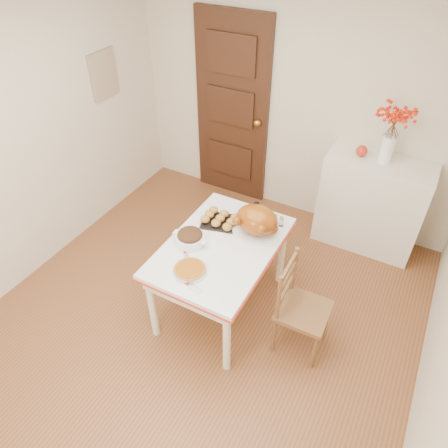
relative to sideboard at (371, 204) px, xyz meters
The scene contains 19 objects.
floor 2.08m from the sideboard, 118.45° to the right, with size 3.50×4.00×0.00m, color brown.
ceiling 2.85m from the sideboard, 118.45° to the right, with size 3.50×4.00×0.00m, color white.
wall_back 1.25m from the sideboard, 167.15° to the left, with size 3.50×0.00×2.50m, color beige.
wall_left 3.33m from the sideboard, 146.74° to the right, with size 0.00×4.00×2.50m, color beige.
door_back 1.76m from the sideboard, behind, with size 0.85×0.06×2.06m, color black.
photo_board 2.94m from the sideboard, 167.85° to the right, with size 0.03×0.35×0.45m, color tan.
sideboard is the anchor object (origin of this frame).
kitchen_table 1.72m from the sideboard, 121.23° to the right, with size 0.84×1.22×0.73m, color white, non-canonical shape.
chair_oak 1.53m from the sideboard, 95.15° to the right, with size 0.38×0.38×0.87m, color brown, non-canonical shape.
berry_vase 0.75m from the sideboard, ahead, with size 0.27×0.27×0.52m, color white, non-canonical shape.
apple 0.58m from the sideboard, behind, with size 0.11×0.11×0.11m, color red.
turkey_platter 1.45m from the sideboard, 120.31° to the right, with size 0.41×0.33×0.26m, color #9E5414, non-canonical shape.
pumpkin_pie 2.09m from the sideboard, 117.36° to the right, with size 0.25×0.25×0.05m, color #984D0D.
stuffing_dish 1.95m from the sideboard, 125.54° to the right, with size 0.30×0.23×0.12m, color #4D2D18, non-canonical shape.
rolls_tray 1.63m from the sideboard, 129.97° to the right, with size 0.30×0.24×0.08m, color #C3892D, non-canonical shape.
pie_server 2.16m from the sideboard, 114.33° to the right, with size 0.21×0.06×0.01m, color silver, non-canonical shape.
carving_knife 2.03m from the sideboard, 121.98° to the right, with size 0.23×0.06×0.01m, color silver, non-canonical shape.
drinking_glass 1.30m from the sideboard, 130.57° to the right, with size 0.06×0.06×0.10m, color white.
shaker_pair 1.21m from the sideboard, 120.14° to the right, with size 0.09×0.04×0.09m, color white, non-canonical shape.
Camera 1 is at (1.26, -1.82, 2.96)m, focal length 33.25 mm.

